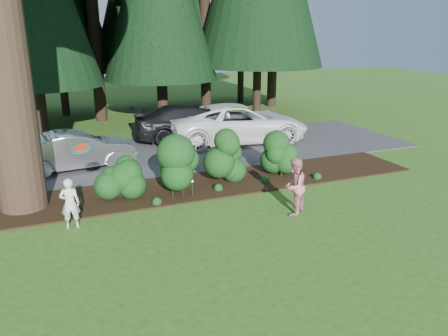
% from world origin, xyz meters
% --- Properties ---
extents(ground, '(80.00, 80.00, 0.00)m').
position_xyz_m(ground, '(0.00, 0.00, 0.00)').
color(ground, '#2D5317').
rests_on(ground, ground).
extents(mulch_bed, '(16.00, 2.50, 0.05)m').
position_xyz_m(mulch_bed, '(0.00, 3.25, 0.03)').
color(mulch_bed, black).
rests_on(mulch_bed, ground).
extents(driveway, '(22.00, 6.00, 0.03)m').
position_xyz_m(driveway, '(0.00, 7.50, 0.01)').
color(driveway, '#38383A').
rests_on(driveway, ground).
extents(shrub_row, '(6.53, 1.60, 1.61)m').
position_xyz_m(shrub_row, '(0.77, 3.14, 0.81)').
color(shrub_row, '#123B14').
rests_on(shrub_row, ground).
extents(lily_cluster, '(0.69, 0.09, 0.57)m').
position_xyz_m(lily_cluster, '(-0.30, 2.40, 0.50)').
color(lily_cluster, '#123B14').
rests_on(lily_cluster, ground).
extents(car_silver_wagon, '(4.25, 1.97, 1.35)m').
position_xyz_m(car_silver_wagon, '(-2.96, 6.60, 0.70)').
color(car_silver_wagon, silver).
rests_on(car_silver_wagon, driveway).
extents(car_white_suv, '(6.36, 3.52, 1.69)m').
position_xyz_m(car_white_suv, '(4.00, 8.03, 0.87)').
color(car_white_suv, white).
rests_on(car_white_suv, driveway).
extents(car_dark_suv, '(5.55, 2.60, 1.57)m').
position_xyz_m(car_dark_suv, '(2.32, 9.28, 0.81)').
color(car_dark_suv, black).
rests_on(car_dark_suv, driveway).
extents(child, '(0.51, 0.37, 1.31)m').
position_xyz_m(child, '(-3.46, 1.57, 0.66)').
color(child, white).
rests_on(child, ground).
extents(adult, '(0.96, 0.94, 1.56)m').
position_xyz_m(adult, '(2.17, 0.26, 0.78)').
color(adult, red).
rests_on(adult, ground).
extents(frisbee, '(0.52, 0.51, 0.20)m').
position_xyz_m(frisbee, '(-3.07, 1.43, 2.07)').
color(frisbee, '#156B78').
rests_on(frisbee, ground).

